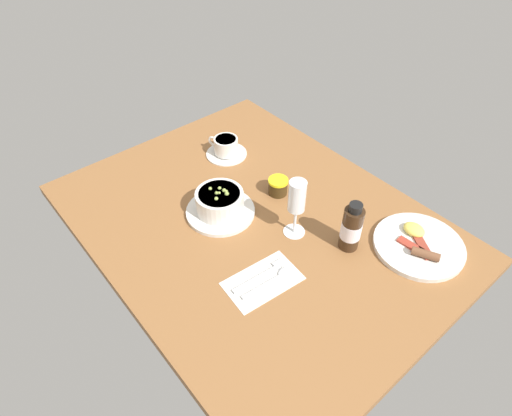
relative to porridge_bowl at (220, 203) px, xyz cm
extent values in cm
cube|color=brown|center=(8.83, 5.95, -5.25)|extent=(110.00, 84.00, 3.00)
cylinder|color=silver|center=(0.00, 0.00, -3.15)|extent=(19.94, 19.94, 1.20)
cylinder|color=silver|center=(0.00, 0.00, 0.65)|extent=(13.71, 13.71, 6.40)
cylinder|color=beige|center=(0.00, 0.00, 3.05)|extent=(11.79, 11.79, 1.60)
sphere|color=#8EA54B|center=(0.77, 1.86, 3.95)|extent=(1.00, 1.00, 1.00)
sphere|color=#8EA54B|center=(1.44, -2.07, 3.95)|extent=(1.12, 1.12, 1.12)
sphere|color=#8EA54B|center=(0.01, 0.01, 3.95)|extent=(0.84, 0.84, 0.84)
sphere|color=#8EA54B|center=(-0.43, -0.60, 3.95)|extent=(1.00, 1.00, 1.00)
sphere|color=#8EA54B|center=(1.70, 1.39, 3.95)|extent=(1.23, 1.23, 1.23)
sphere|color=#8EA54B|center=(0.08, 1.69, 3.95)|extent=(1.21, 1.21, 1.21)
sphere|color=#8EA54B|center=(-3.10, -0.85, 3.95)|extent=(1.04, 1.04, 1.04)
sphere|color=#8EA54B|center=(-1.56, 1.28, 3.95)|extent=(1.04, 1.04, 1.04)
cube|color=silver|center=(26.57, -6.77, -3.60)|extent=(12.97, 19.80, 0.30)
cube|color=silver|center=(25.37, -7.77, -3.20)|extent=(2.47, 14.05, 0.50)
cube|color=silver|center=(25.37, 0.03, -3.20)|extent=(2.52, 3.79, 0.40)
cube|color=silver|center=(28.17, -7.77, -3.20)|extent=(2.18, 13.04, 0.50)
ellipsoid|color=silver|center=(28.17, -0.77, -3.15)|extent=(2.40, 4.00, 0.60)
cylinder|color=silver|center=(-21.77, 18.78, -3.30)|extent=(13.73, 13.73, 0.90)
cylinder|color=silver|center=(-21.77, 18.78, -0.15)|extent=(8.05, 8.05, 5.39)
cylinder|color=#312616|center=(-21.77, 18.78, 2.04)|extent=(6.85, 6.85, 1.00)
torus|color=silver|center=(-26.38, 16.77, 0.12)|extent=(3.62, 2.17, 3.60)
cylinder|color=white|center=(19.31, 11.04, -3.55)|extent=(6.07, 6.07, 0.40)
cylinder|color=white|center=(19.31, 11.04, 0.81)|extent=(0.80, 0.80, 8.33)
cylinder|color=white|center=(19.31, 11.04, 9.53)|extent=(4.65, 4.65, 9.10)
cylinder|color=#F0EACC|center=(19.31, 11.04, 8.16)|extent=(3.81, 3.81, 5.46)
cylinder|color=#3A2911|center=(4.13, 18.71, -1.58)|extent=(5.75, 5.75, 4.34)
cylinder|color=yellow|center=(4.13, 18.71, 0.99)|extent=(6.04, 6.04, 0.80)
cylinder|color=#382314|center=(32.37, 18.50, 2.70)|extent=(5.29, 5.29, 12.90)
cylinder|color=white|center=(32.37, 18.50, 2.44)|extent=(5.40, 5.40, 4.90)
cylinder|color=black|center=(32.37, 18.50, 10.23)|extent=(3.44, 3.44, 2.16)
cylinder|color=silver|center=(44.97, 32.51, -3.05)|extent=(24.03, 24.03, 1.40)
cube|color=#A23828|center=(44.78, 30.00, -2.05)|extent=(9.15, 3.05, 0.60)
cube|color=brown|center=(46.20, 32.11, -2.05)|extent=(8.90, 6.81, 0.60)
cylinder|color=brown|center=(48.57, 29.50, -1.15)|extent=(7.25, 5.05, 2.20)
ellipsoid|color=#F2D859|center=(41.36, 34.91, -1.35)|extent=(6.00, 4.80, 2.40)
camera|label=1|loc=(76.61, -51.26, 83.89)|focal=30.59mm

